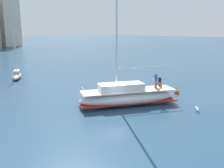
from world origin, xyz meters
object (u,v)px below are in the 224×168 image
(moored_cutter_left, at_px, (17,75))
(seagull, at_px, (197,108))
(mooring_buoy, at_px, (177,92))
(main_sailboat, at_px, (127,96))

(moored_cutter_left, distance_m, seagull, 26.41)
(moored_cutter_left, bearing_deg, seagull, -85.94)
(seagull, relative_size, mooring_buoy, 1.24)
(main_sailboat, relative_size, seagull, 12.94)
(main_sailboat, bearing_deg, mooring_buoy, -15.51)
(main_sailboat, distance_m, seagull, 6.49)
(main_sailboat, xyz_separation_m, moored_cutter_left, (0.52, 20.34, -0.39))
(seagull, bearing_deg, main_sailboat, 111.73)
(main_sailboat, relative_size, mooring_buoy, 16.04)
(mooring_buoy, bearing_deg, moored_cutter_left, 106.32)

